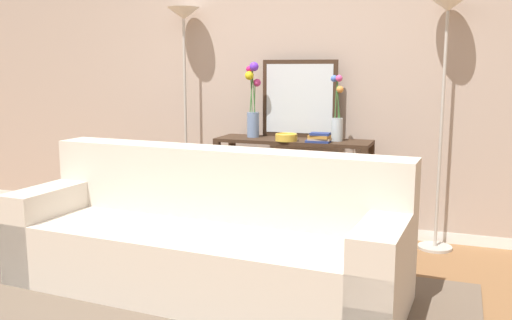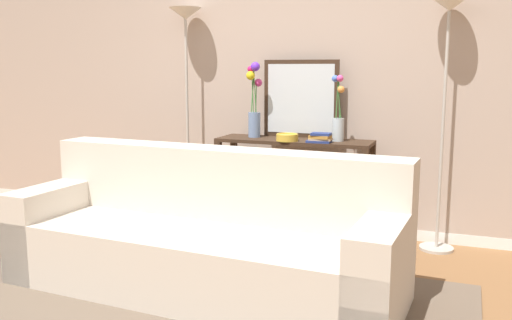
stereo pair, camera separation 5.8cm
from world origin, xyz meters
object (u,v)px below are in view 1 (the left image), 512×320
object	(u,v)px
vase_tall_flowers	(253,106)
book_stack	(319,138)
floor_lamp_left	(184,56)
console_table	(293,170)
couch	(206,241)
floor_lamp_right	(445,54)
wall_mirror	(299,99)
vase_short_flowers	(337,118)
fruit_bowl	(286,137)
book_row_under_console	(257,227)

from	to	relation	value
vase_tall_flowers	book_stack	bearing A→B (deg)	-12.37
floor_lamp_left	console_table	bearing A→B (deg)	-5.76
couch	floor_lamp_left	bearing A→B (deg)	121.56
floor_lamp_right	console_table	bearing A→B (deg)	-174.79
floor_lamp_left	wall_mirror	distance (m)	1.09
console_table	book_stack	bearing A→B (deg)	-25.36
vase_tall_flowers	vase_short_flowers	xyz separation A→B (m)	(0.71, -0.01, -0.08)
floor_lamp_left	vase_tall_flowers	world-z (taller)	floor_lamp_left
couch	floor_lamp_left	distance (m)	1.98
vase_tall_flowers	fruit_bowl	xyz separation A→B (m)	(0.33, -0.13, -0.23)
vase_tall_flowers	book_row_under_console	distance (m)	1.04
wall_mirror	book_row_under_console	distance (m)	1.15
floor_lamp_left	vase_tall_flowers	bearing A→B (deg)	-7.47
floor_lamp_left	wall_mirror	size ratio (longest dim) A/B	3.00
floor_lamp_right	book_stack	size ratio (longest dim) A/B	9.89
floor_lamp_right	fruit_bowl	bearing A→B (deg)	-169.19
console_table	wall_mirror	xyz separation A→B (m)	(0.00, 0.16, 0.58)
book_stack	book_row_under_console	size ratio (longest dim) A/B	0.47
couch	floor_lamp_left	size ratio (longest dim) A/B	1.33
floor_lamp_left	book_row_under_console	xyz separation A→B (m)	(0.72, -0.10, -1.45)
floor_lamp_right	book_stack	bearing A→B (deg)	-166.13
book_stack	book_row_under_console	bearing A→B (deg)	168.14
wall_mirror	vase_tall_flowers	distance (m)	0.39
vase_short_flowers	book_row_under_console	distance (m)	1.16
couch	book_row_under_console	bearing A→B (deg)	95.02
vase_short_flowers	fruit_bowl	distance (m)	0.43
couch	book_stack	distance (m)	1.33
floor_lamp_right	vase_tall_flowers	bearing A→B (deg)	-176.61
couch	vase_short_flowers	size ratio (longest dim) A/B	4.89
book_row_under_console	book_stack	bearing A→B (deg)	-11.86
console_table	floor_lamp_left	world-z (taller)	floor_lamp_left
wall_mirror	book_row_under_console	xyz separation A→B (m)	(-0.31, -0.16, -1.09)
vase_short_flowers	fruit_bowl	size ratio (longest dim) A/B	2.96
console_table	wall_mirror	distance (m)	0.60
couch	console_table	distance (m)	1.29
vase_short_flowers	fruit_bowl	world-z (taller)	vase_short_flowers
fruit_bowl	floor_lamp_left	bearing A→B (deg)	167.61
couch	wall_mirror	distance (m)	1.64
couch	console_table	xyz separation A→B (m)	(0.20, 1.25, 0.25)
floor_lamp_right	couch	bearing A→B (deg)	-134.65
vase_short_flowers	fruit_bowl	xyz separation A→B (m)	(-0.38, -0.13, -0.15)
couch	floor_lamp_right	size ratio (longest dim) A/B	1.33
couch	floor_lamp_right	distance (m)	2.23
couch	wall_mirror	bearing A→B (deg)	81.77
vase_tall_flowers	vase_short_flowers	bearing A→B (deg)	-0.45
console_table	floor_lamp_right	distance (m)	1.47
console_table	vase_tall_flowers	distance (m)	0.63
fruit_bowl	book_row_under_console	size ratio (longest dim) A/B	0.43
book_row_under_console	floor_lamp_right	bearing A→B (deg)	4.11
console_table	book_row_under_console	bearing A→B (deg)	180.00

